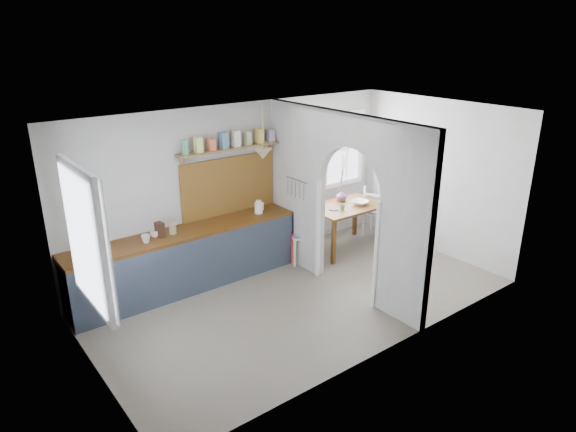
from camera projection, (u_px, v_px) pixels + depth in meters
floor at (302, 298)px, 7.40m from camera, size 5.80×3.20×0.01m
ceiling at (304, 117)px, 6.50m from camera, size 5.80×3.20×0.01m
walls at (303, 213)px, 6.95m from camera, size 5.81×3.21×2.60m
partition at (338, 192)px, 7.34m from camera, size 0.12×3.20×2.60m
kitchen_window at (83, 239)px, 5.19m from camera, size 0.10×1.16×1.50m
nook_window at (326, 152)px, 9.03m from camera, size 1.76×0.10×1.30m
counter at (187, 258)px, 7.58m from camera, size 3.50×0.60×0.90m
sink at (95, 254)px, 6.67m from camera, size 0.40×0.40×0.02m
backsplash at (229, 185)px, 7.99m from camera, size 1.65×0.03×0.90m
shelf at (230, 145)px, 7.70m from camera, size 1.75×0.20×0.21m
pendant_lamp at (263, 154)px, 7.69m from camera, size 0.26×0.26×0.16m
utensil_rail at (297, 180)px, 7.91m from camera, size 0.02×0.50×0.02m
dining_table at (345, 227)px, 8.92m from camera, size 1.30×0.89×0.80m
chair_left at (303, 232)px, 8.43m from camera, size 0.59×0.59×0.99m
chair_right at (378, 211)px, 9.45m from camera, size 0.58×0.58×0.98m
kettle at (259, 207)px, 8.08m from camera, size 0.21×0.19×0.21m
mug_a at (146, 239)px, 6.99m from camera, size 0.15×0.15×0.11m
mug_b at (155, 233)px, 7.18m from camera, size 0.14×0.14×0.10m
knife_block at (160, 230)px, 7.17m from camera, size 0.11×0.14×0.21m
jar at (173, 228)px, 7.28m from camera, size 0.11×0.11×0.16m
towel_magenta at (292, 249)px, 8.36m from camera, size 0.02×0.03×0.53m
towel_orange at (294, 251)px, 8.34m from camera, size 0.02×0.03×0.52m
bowl at (360, 203)px, 8.81m from camera, size 0.33×0.33×0.07m
table_cup at (342, 207)px, 8.57m from camera, size 0.11×0.11×0.09m
plate at (333, 209)px, 8.57m from camera, size 0.20×0.20×0.01m
vase at (341, 195)px, 8.98m from camera, size 0.24×0.24×0.20m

